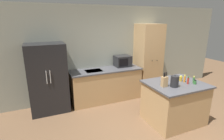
{
  "coord_description": "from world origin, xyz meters",
  "views": [
    {
      "loc": [
        -2.28,
        -2.31,
        2.22
      ],
      "look_at": [
        -0.68,
        1.4,
        1.05
      ],
      "focal_mm": 28.0,
      "sensor_mm": 36.0,
      "label": 1
    }
  ],
  "objects": [
    {
      "name": "spice_bottle_green_herb",
      "position": [
        0.59,
        0.36,
        0.98
      ],
      "size": [
        0.04,
        0.04,
        0.17
      ],
      "color": "orange",
      "rests_on": "kitchen_island"
    },
    {
      "name": "kettle",
      "position": [
        0.19,
        0.23,
        1.02
      ],
      "size": [
        0.16,
        0.16,
        0.25
      ],
      "color": "#232326",
      "rests_on": "kitchen_island"
    },
    {
      "name": "ground_plane",
      "position": [
        0.0,
        0.0,
        0.0
      ],
      "size": [
        14.0,
        14.0,
        0.0
      ],
      "primitive_type": "plane",
      "color": "brown"
    },
    {
      "name": "spice_bottle_tall_dark",
      "position": [
        0.57,
        0.25,
        0.98
      ],
      "size": [
        0.04,
        0.04,
        0.16
      ],
      "color": "#B2281E",
      "rests_on": "kitchen_island"
    },
    {
      "name": "refrigerator",
      "position": [
        -2.12,
        1.98,
        0.85
      ],
      "size": [
        0.89,
        0.66,
        1.69
      ],
      "color": "black",
      "rests_on": "ground_plane"
    },
    {
      "name": "back_counter",
      "position": [
        -0.61,
        1.99,
        0.46
      ],
      "size": [
        1.98,
        0.66,
        0.91
      ],
      "color": "tan",
      "rests_on": "ground_plane"
    },
    {
      "name": "kitchen_island",
      "position": [
        0.37,
        0.37,
        0.46
      ],
      "size": [
        1.21,
        0.99,
        0.91
      ],
      "color": "tan",
      "rests_on": "ground_plane"
    },
    {
      "name": "spice_bottle_short_red",
      "position": [
        0.74,
        0.25,
        0.98
      ],
      "size": [
        0.04,
        0.04,
        0.15
      ],
      "color": "#337033",
      "rests_on": "kitchen_island"
    },
    {
      "name": "spice_bottle_pale_salt",
      "position": [
        0.56,
        0.44,
        0.96
      ],
      "size": [
        0.06,
        0.06,
        0.12
      ],
      "color": "gold",
      "rests_on": "kitchen_island"
    },
    {
      "name": "spice_bottle_amber_oil",
      "position": [
        0.7,
        0.18,
        0.95
      ],
      "size": [
        0.06,
        0.06,
        0.09
      ],
      "color": "#337033",
      "rests_on": "kitchen_island"
    },
    {
      "name": "knife_block",
      "position": [
        0.01,
        0.32,
        1.02
      ],
      "size": [
        0.12,
        0.09,
        0.31
      ],
      "color": "tan",
      "rests_on": "kitchen_island"
    },
    {
      "name": "wall_back",
      "position": [
        0.0,
        2.33,
        1.3
      ],
      "size": [
        7.2,
        0.06,
        2.6
      ],
      "color": "#9EA393",
      "rests_on": "ground_plane"
    },
    {
      "name": "microwave",
      "position": [
        -0.05,
        2.1,
        1.06
      ],
      "size": [
        0.45,
        0.36,
        0.31
      ],
      "color": "#232326",
      "rests_on": "back_counter"
    },
    {
      "name": "pantry_cabinet",
      "position": [
        0.76,
        1.99,
        1.05
      ],
      "size": [
        0.69,
        0.64,
        2.11
      ],
      "color": "tan",
      "rests_on": "ground_plane"
    }
  ]
}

